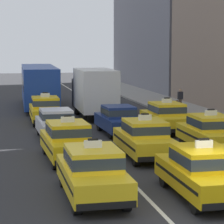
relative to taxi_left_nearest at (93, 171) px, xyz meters
name	(u,v)px	position (x,y,z in m)	size (l,w,h in m)	color
ground_plane	(218,213)	(3.31, -2.25, -0.88)	(160.00, 160.00, 0.00)	#2B2B2D
lane_stripe_left_center	(71,120)	(1.71, 17.75, -0.87)	(0.14, 80.00, 0.01)	silver
lane_stripe_center_right	(119,119)	(4.91, 17.75, -0.87)	(0.14, 80.00, 0.01)	silver
taxi_left_nearest	(93,171)	(0.00, 0.00, 0.00)	(1.83, 4.56, 1.96)	black
taxi_left_second	(68,140)	(-0.06, 5.70, 0.00)	(1.96, 4.62, 1.96)	black
sedan_left_third	(56,123)	(0.01, 10.98, -0.03)	(1.86, 4.34, 1.58)	black
taxi_left_fourth	(45,109)	(-0.03, 16.83, 0.00)	(1.88, 4.58, 1.96)	black
bus_left_fifth	(39,84)	(0.24, 25.55, 0.94)	(2.86, 11.27, 3.22)	black
taxi_center_nearest	(202,171)	(3.41, -0.71, 0.00)	(1.85, 4.57, 1.96)	black
taxi_center_second	(144,138)	(3.26, 5.60, 0.00)	(1.85, 4.57, 1.96)	black
sedan_center_third	(118,119)	(3.50, 11.76, -0.03)	(1.90, 4.35, 1.58)	black
box_truck_center_fourth	(94,91)	(3.44, 19.05, 0.90)	(2.38, 6.99, 3.27)	black
taxi_right_second	(210,132)	(6.65, 6.50, 0.00)	(1.90, 4.59, 1.96)	black
taxi_right_third	(166,116)	(6.33, 12.03, 0.00)	(1.87, 4.58, 1.96)	black
pedestrian_mid_block	(180,100)	(9.84, 19.68, 0.08)	(0.47, 0.24, 1.61)	#473828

